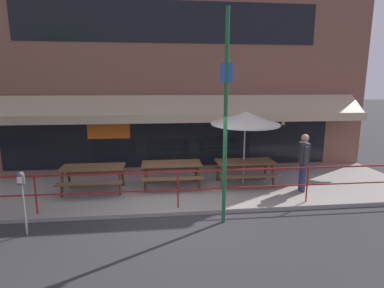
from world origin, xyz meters
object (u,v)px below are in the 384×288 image
at_px(patio_umbrella_right, 245,119).
at_px(pedestrian_walking, 304,160).
at_px(street_sign_pole, 226,119).
at_px(picnic_table_right, 245,166).
at_px(picnic_table_centre, 172,168).
at_px(picnic_table_left, 93,172).
at_px(parking_meter_near, 22,184).

xyz_separation_m(patio_umbrella_right, pedestrian_walking, (1.52, -0.92, -1.12)).
bearing_deg(pedestrian_walking, street_sign_pole, -149.60).
bearing_deg(picnic_table_right, picnic_table_centre, 179.69).
bearing_deg(patio_umbrella_right, picnic_table_right, -90.00).
bearing_deg(picnic_table_right, street_sign_pole, -116.66).
xyz_separation_m(patio_umbrella_right, street_sign_pole, (-1.19, -2.51, 0.28)).
height_order(picnic_table_left, parking_meter_near, parking_meter_near).
xyz_separation_m(pedestrian_walking, parking_meter_near, (-7.07, -1.74, 0.09)).
xyz_separation_m(parking_meter_near, street_sign_pole, (4.36, 0.15, 1.31)).
xyz_separation_m(pedestrian_walking, street_sign_pole, (-2.71, -1.59, 1.40)).
xyz_separation_m(picnic_table_right, patio_umbrella_right, (0.00, 0.14, 1.47)).
height_order(picnic_table_left, picnic_table_right, same).
xyz_separation_m(picnic_table_centre, street_sign_pole, (1.11, -2.38, 1.75)).
distance_m(pedestrian_walking, parking_meter_near, 7.28).
bearing_deg(patio_umbrella_right, street_sign_pole, -115.36).
height_order(patio_umbrella_right, pedestrian_walking, patio_umbrella_right).
bearing_deg(pedestrian_walking, picnic_table_left, 174.25).
relative_size(picnic_table_left, patio_umbrella_right, 0.76).
bearing_deg(picnic_table_left, parking_meter_near, -111.87).
xyz_separation_m(picnic_table_right, parking_meter_near, (-5.55, -2.52, 0.44)).
bearing_deg(patio_umbrella_right, pedestrian_walking, -31.13).
bearing_deg(parking_meter_near, street_sign_pole, 1.97).
distance_m(picnic_table_centre, patio_umbrella_right, 2.74).
height_order(patio_umbrella_right, parking_meter_near, patio_umbrella_right).
height_order(picnic_table_centre, patio_umbrella_right, patio_umbrella_right).
distance_m(picnic_table_left, parking_meter_near, 2.58).
relative_size(picnic_table_right, street_sign_pole, 0.38).
height_order(picnic_table_right, parking_meter_near, parking_meter_near).
bearing_deg(parking_meter_near, picnic_table_right, 24.39).
bearing_deg(picnic_table_left, street_sign_pole, -32.85).
distance_m(patio_umbrella_right, parking_meter_near, 6.24).
height_order(picnic_table_left, pedestrian_walking, pedestrian_walking).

